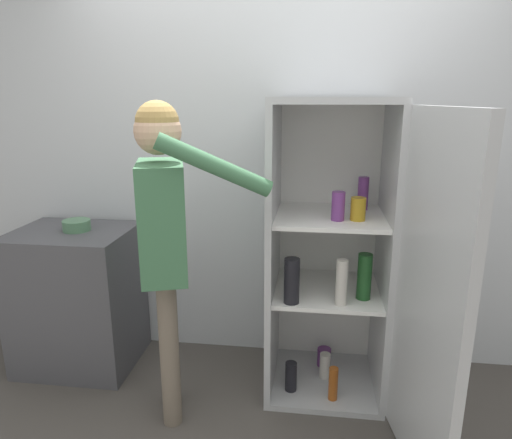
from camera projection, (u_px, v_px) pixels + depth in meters
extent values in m
cube|color=silver|center=(277.00, 166.00, 2.88)|extent=(7.00, 0.06, 2.55)
cube|color=#B7BABC|center=(323.00, 379.00, 2.81)|extent=(0.66, 0.63, 0.04)
cube|color=#B7BABC|center=(335.00, 100.00, 2.38)|extent=(0.66, 0.63, 0.04)
cube|color=white|center=(327.00, 236.00, 2.88)|extent=(0.66, 0.03, 1.63)
cube|color=#B7BABC|center=(273.00, 249.00, 2.63)|extent=(0.04, 0.63, 1.63)
cube|color=#B7BABC|center=(385.00, 254.00, 2.55)|extent=(0.03, 0.63, 1.63)
cube|color=white|center=(327.00, 290.00, 2.65)|extent=(0.59, 0.56, 0.02)
cube|color=white|center=(330.00, 217.00, 2.54)|extent=(0.59, 0.56, 0.02)
cube|color=#B7BABC|center=(429.00, 304.00, 1.93)|extent=(0.16, 0.66, 1.63)
cylinder|color=beige|center=(325.00, 366.00, 2.78)|extent=(0.07, 0.07, 0.16)
cylinder|color=#723884|center=(338.00, 206.00, 2.40)|extent=(0.07, 0.07, 0.15)
cylinder|color=beige|center=(342.00, 283.00, 2.41)|extent=(0.06, 0.06, 0.25)
cylinder|color=#B78C1E|center=(358.00, 209.00, 2.40)|extent=(0.08, 0.08, 0.12)
cylinder|color=black|center=(292.00, 281.00, 2.43)|extent=(0.08, 0.08, 0.25)
cylinder|color=black|center=(291.00, 376.00, 2.65)|extent=(0.07, 0.07, 0.18)
cylinder|color=#723884|center=(363.00, 193.00, 2.62)|extent=(0.06, 0.06, 0.19)
cylinder|color=#1E5123|center=(364.00, 277.00, 2.48)|extent=(0.08, 0.08, 0.26)
cylinder|color=#9E4C19|center=(333.00, 384.00, 2.57)|extent=(0.05, 0.05, 0.20)
cylinder|color=#723884|center=(324.00, 357.00, 2.91)|extent=(0.09, 0.09, 0.11)
cylinder|color=#726656|center=(170.00, 339.00, 2.51)|extent=(0.10, 0.10, 0.82)
cylinder|color=#726656|center=(169.00, 354.00, 2.36)|extent=(0.10, 0.10, 0.82)
cube|color=#3F724C|center=(163.00, 220.00, 2.25)|extent=(0.33, 0.44, 0.58)
sphere|color=#DBAD89|center=(158.00, 131.00, 2.14)|extent=(0.22, 0.22, 0.22)
sphere|color=#AD894C|center=(157.00, 123.00, 2.13)|extent=(0.21, 0.21, 0.21)
cylinder|color=#3F724C|center=(164.00, 215.00, 2.47)|extent=(0.08, 0.08, 0.54)
cylinder|color=#3F724C|center=(215.00, 166.00, 2.01)|extent=(0.53, 0.23, 0.30)
cube|color=#4C4C51|center=(78.00, 298.00, 2.92)|extent=(0.71, 0.57, 0.90)
cylinder|color=#517F5B|center=(77.00, 225.00, 2.81)|extent=(0.17, 0.17, 0.07)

